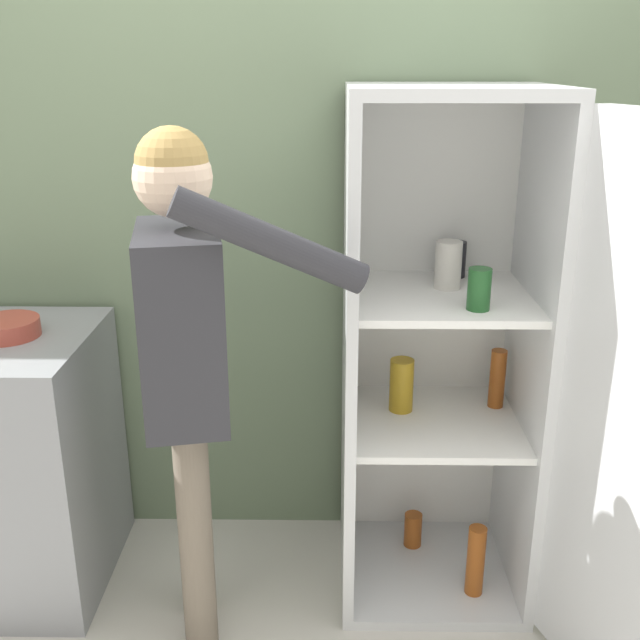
# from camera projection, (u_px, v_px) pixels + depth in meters

# --- Properties ---
(wall_back) EXTENTS (7.00, 0.06, 2.55)m
(wall_back) POSITION_uv_depth(u_px,v_px,m) (325.00, 206.00, 2.63)
(wall_back) COLOR gray
(wall_back) RESTS_ON ground_plane
(refrigerator) EXTENTS (0.87, 1.18, 1.69)m
(refrigerator) POSITION_uv_depth(u_px,v_px,m) (475.00, 368.00, 2.36)
(refrigerator) COLOR silver
(refrigerator) RESTS_ON ground_plane
(person) EXTENTS (0.68, 0.53, 1.60)m
(person) POSITION_uv_depth(u_px,v_px,m) (186.00, 334.00, 2.13)
(person) COLOR #726656
(person) RESTS_ON ground_plane
(bowl) EXTENTS (0.21, 0.21, 0.06)m
(bowl) POSITION_uv_depth(u_px,v_px,m) (7.00, 328.00, 2.42)
(bowl) COLOR #B24738
(bowl) RESTS_ON counter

